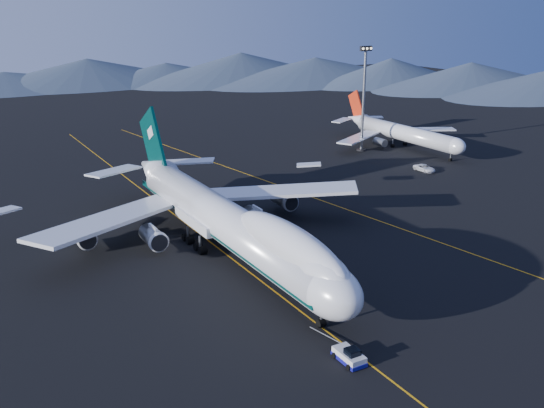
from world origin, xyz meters
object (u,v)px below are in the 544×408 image
second_jet (401,132)px  floodlight_mast (364,99)px  boeing_747 (226,220)px  pushback_tug (349,357)px  service_van (424,168)px

second_jet → floodlight_mast: bearing=153.5°
boeing_747 → pushback_tug: bearing=-92.7°
pushback_tug → second_jet: size_ratio=0.09×
second_jet → service_van: bearing=-136.8°
pushback_tug → floodlight_mast: bearing=51.8°
second_jet → service_van: second_jet is taller
boeing_747 → floodlight_mast: floodlight_mast is taller
pushback_tug → service_van: (65.22, 56.50, 0.22)m
boeing_747 → second_jet: (76.44, 45.35, -1.70)m
service_van → floodlight_mast: bearing=88.7°
second_jet → floodlight_mast: floodlight_mast is taller
pushback_tug → service_van: 86.29m
pushback_tug → service_van: pushback_tug is taller
service_van → floodlight_mast: (0.65, 25.10, 13.32)m
second_jet → floodlight_mast: (-12.21, 1.86, 10.00)m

